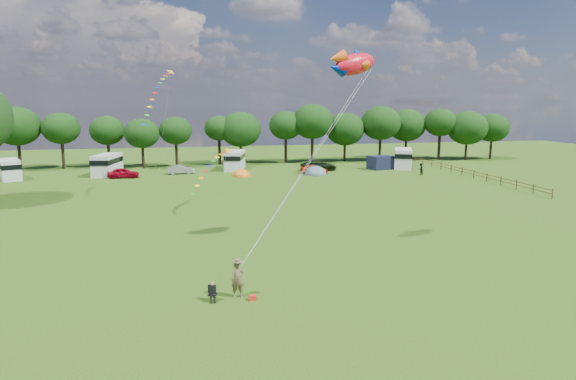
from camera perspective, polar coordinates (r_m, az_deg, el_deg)
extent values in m
plane|color=black|center=(29.93, 3.21, -10.28)|extent=(180.00, 180.00, 0.00)
cylinder|color=black|center=(86.76, -29.20, 3.47)|extent=(0.49, 0.49, 4.21)
ellipsoid|color=black|center=(86.42, -29.48, 6.61)|extent=(7.11, 7.11, 6.05)
cylinder|color=black|center=(85.41, -25.10, 3.73)|extent=(0.49, 0.49, 4.25)
ellipsoid|color=black|center=(85.09, -25.32, 6.62)|extent=(5.86, 5.86, 4.98)
cylinder|color=black|center=(84.73, -20.46, 3.89)|extent=(0.47, 0.47, 3.90)
ellipsoid|color=black|center=(84.41, -20.64, 6.62)|extent=(5.58, 5.58, 4.74)
cylinder|color=black|center=(81.07, -16.80, 3.72)|extent=(0.44, 0.44, 3.56)
ellipsoid|color=black|center=(80.74, -16.94, 6.44)|extent=(5.56, 5.56, 4.73)
cylinder|color=black|center=(81.72, -13.06, 4.08)|extent=(0.47, 0.47, 3.95)
ellipsoid|color=black|center=(81.40, -13.18, 6.86)|extent=(5.33, 5.33, 4.53)
cylinder|color=black|center=(83.65, -8.12, 4.52)|extent=(0.50, 0.50, 4.33)
ellipsoid|color=black|center=(83.34, -8.19, 7.27)|extent=(4.95, 4.95, 4.21)
cylinder|color=black|center=(83.56, -5.60, 4.21)|extent=(0.43, 0.43, 3.31)
ellipsoid|color=black|center=(83.21, -5.65, 7.15)|extent=(7.03, 7.03, 5.98)
cylinder|color=black|center=(84.97, -0.27, 4.72)|extent=(0.50, 0.50, 4.36)
ellipsoid|color=black|center=(84.65, -0.27, 7.67)|extent=(5.84, 5.84, 4.97)
cylinder|color=black|center=(85.15, 2.89, 4.78)|extent=(0.51, 0.51, 4.55)
ellipsoid|color=black|center=(84.81, 2.92, 8.12)|extent=(7.15, 7.15, 6.08)
cylinder|color=black|center=(87.68, 6.72, 4.45)|extent=(0.42, 0.42, 3.21)
ellipsoid|color=black|center=(87.35, 6.78, 7.18)|extent=(6.90, 6.90, 5.86)
cylinder|color=black|center=(89.30, 10.83, 4.75)|extent=(0.48, 0.48, 4.17)
ellipsoid|color=black|center=(88.97, 10.94, 7.81)|extent=(7.16, 7.16, 6.09)
cylinder|color=black|center=(93.51, 13.77, 4.73)|extent=(0.45, 0.45, 3.66)
ellipsoid|color=black|center=(93.20, 13.89, 7.46)|extent=(7.05, 7.05, 5.99)
cylinder|color=black|center=(93.75, 17.46, 4.86)|extent=(0.52, 0.52, 4.65)
ellipsoid|color=black|center=(93.46, 17.62, 7.64)|extent=(5.96, 5.96, 5.06)
cylinder|color=black|center=(95.10, 20.33, 4.32)|extent=(0.42, 0.42, 3.19)
ellipsoid|color=black|center=(94.79, 20.49, 6.91)|extent=(7.23, 7.23, 6.14)
cylinder|color=black|center=(98.38, 22.89, 4.43)|extent=(0.44, 0.44, 3.52)
ellipsoid|color=black|center=(98.10, 23.05, 6.81)|extent=(6.22, 6.22, 5.28)
cylinder|color=#472D19|center=(60.64, 28.84, -0.37)|extent=(0.12, 0.12, 1.20)
cylinder|color=#472D19|center=(62.89, 27.08, 0.12)|extent=(0.12, 0.12, 1.20)
cylinder|color=#472D19|center=(61.70, 27.97, 0.20)|extent=(0.08, 3.00, 0.08)
cylinder|color=#472D19|center=(61.77, 27.94, -0.17)|extent=(0.08, 3.00, 0.08)
cylinder|color=#472D19|center=(65.21, 25.44, 0.58)|extent=(0.12, 0.12, 1.20)
cylinder|color=#472D19|center=(63.99, 26.27, 0.66)|extent=(0.08, 3.00, 0.08)
cylinder|color=#472D19|center=(64.06, 26.24, 0.31)|extent=(0.08, 3.00, 0.08)
cylinder|color=#472D19|center=(67.59, 23.92, 1.01)|extent=(0.12, 0.12, 1.20)
cylinder|color=#472D19|center=(66.34, 24.69, 1.10)|extent=(0.08, 3.00, 0.08)
cylinder|color=#472D19|center=(66.40, 24.66, 0.76)|extent=(0.08, 3.00, 0.08)
cylinder|color=#472D19|center=(70.01, 22.50, 1.41)|extent=(0.12, 0.12, 1.20)
cylinder|color=#472D19|center=(68.74, 23.22, 1.50)|extent=(0.08, 3.00, 0.08)
cylinder|color=#472D19|center=(68.80, 23.19, 1.17)|extent=(0.08, 3.00, 0.08)
cylinder|color=#472D19|center=(72.47, 21.17, 1.78)|extent=(0.12, 0.12, 1.20)
cylinder|color=#472D19|center=(71.19, 21.84, 1.87)|extent=(0.08, 3.00, 0.08)
cylinder|color=#472D19|center=(71.24, 21.82, 1.56)|extent=(0.08, 3.00, 0.08)
cylinder|color=#472D19|center=(74.98, 19.93, 2.12)|extent=(0.12, 0.12, 1.20)
cylinder|color=#472D19|center=(73.67, 20.56, 2.22)|extent=(0.08, 3.00, 0.08)
cylinder|color=#472D19|center=(73.73, 20.54, 1.91)|extent=(0.08, 3.00, 0.08)
cylinder|color=#472D19|center=(77.52, 18.77, 2.44)|extent=(0.12, 0.12, 1.20)
cylinder|color=#472D19|center=(76.20, 19.36, 2.55)|extent=(0.08, 3.00, 0.08)
cylinder|color=#472D19|center=(76.25, 19.34, 2.25)|extent=(0.08, 3.00, 0.08)
cylinder|color=#472D19|center=(80.09, 17.69, 2.74)|extent=(0.12, 0.12, 1.20)
cylinder|color=#472D19|center=(78.75, 18.24, 2.85)|extent=(0.08, 3.00, 0.08)
cylinder|color=#472D19|center=(78.80, 18.22, 2.56)|extent=(0.08, 3.00, 0.08)
cylinder|color=#472D19|center=(82.69, 16.67, 3.02)|extent=(0.12, 0.12, 1.20)
cylinder|color=#472D19|center=(81.34, 17.19, 3.13)|extent=(0.08, 3.00, 0.08)
cylinder|color=#472D19|center=(81.39, 17.17, 2.85)|extent=(0.08, 3.00, 0.08)
cylinder|color=#472D19|center=(85.31, 15.72, 3.29)|extent=(0.12, 0.12, 1.20)
cylinder|color=#472D19|center=(83.95, 16.20, 3.39)|extent=(0.08, 3.00, 0.08)
cylinder|color=#472D19|center=(84.00, 16.18, 3.12)|extent=(0.08, 3.00, 0.08)
cylinder|color=#472D19|center=(87.96, 14.82, 3.53)|extent=(0.12, 0.12, 1.20)
cylinder|color=#472D19|center=(86.59, 15.27, 3.64)|extent=(0.08, 3.00, 0.08)
cylinder|color=#472D19|center=(86.64, 15.26, 3.38)|extent=(0.08, 3.00, 0.08)
imported|color=maroon|center=(71.70, -18.93, 1.93)|extent=(4.39, 1.81, 1.45)
imported|color=gray|center=(73.41, -12.60, 2.37)|extent=(3.72, 1.52, 1.29)
imported|color=#B82400|center=(72.16, 3.11, 2.44)|extent=(4.10, 1.72, 1.23)
imported|color=black|center=(75.38, 3.68, 2.90)|extent=(5.74, 2.66, 1.55)
cube|color=silver|center=(76.95, -30.10, 2.13)|extent=(4.34, 6.01, 2.77)
cube|color=black|center=(76.88, -30.13, 2.54)|extent=(4.43, 6.13, 0.66)
cylinder|color=black|center=(75.35, -29.90, 1.23)|extent=(0.83, 0.57, 0.78)
cylinder|color=black|center=(78.79, -30.15, 1.55)|extent=(0.83, 0.57, 0.78)
cube|color=silver|center=(75.12, -20.64, 2.81)|extent=(3.78, 6.53, 3.07)
cube|color=black|center=(75.05, -20.67, 3.28)|extent=(3.86, 6.66, 0.73)
cylinder|color=black|center=(73.47, -21.10, 1.76)|extent=(0.91, 0.48, 0.86)
cylinder|color=black|center=(77.06, -20.10, 2.19)|extent=(0.91, 0.48, 0.86)
cube|color=silver|center=(76.72, -6.32, 3.52)|extent=(3.90, 6.37, 2.97)
cube|color=black|center=(76.65, -6.33, 3.97)|extent=(3.98, 6.50, 0.70)
cylinder|color=black|center=(75.02, -6.52, 2.54)|extent=(0.88, 0.50, 0.83)
cylinder|color=black|center=(78.68, -6.10, 2.91)|extent=(0.88, 0.50, 0.83)
cube|color=silver|center=(80.64, 13.46, 3.68)|extent=(4.93, 6.71, 3.09)
cube|color=black|center=(80.57, 13.48, 4.12)|extent=(5.03, 6.85, 0.73)
cylinder|color=black|center=(78.85, 13.45, 2.72)|extent=(0.92, 0.65, 0.87)
cylinder|color=black|center=(82.70, 13.41, 3.06)|extent=(0.92, 0.65, 0.87)
ellipsoid|color=orange|center=(69.79, -5.52, 1.65)|extent=(2.56, 2.94, 2.10)
cylinder|color=orange|center=(69.79, -5.52, 1.66)|extent=(2.69, 2.69, 0.08)
ellipsoid|color=#475D66|center=(71.22, 3.28, 1.85)|extent=(3.26, 3.75, 2.55)
cylinder|color=#475D66|center=(71.22, 3.28, 1.87)|extent=(3.43, 3.43, 0.08)
cube|color=#161933|center=(78.19, 10.87, 3.22)|extent=(3.96, 3.48, 2.14)
imported|color=brown|center=(26.84, -5.98, -10.52)|extent=(0.78, 0.56, 2.01)
cylinder|color=#99999E|center=(26.57, -9.32, -12.71)|extent=(0.02, 0.02, 0.39)
cylinder|color=#99999E|center=(26.58, -8.50, -12.67)|extent=(0.02, 0.02, 0.39)
cylinder|color=#99999E|center=(26.91, -9.36, -12.40)|extent=(0.02, 0.02, 0.39)
cylinder|color=#99999E|center=(26.93, -8.55, -12.36)|extent=(0.02, 0.02, 0.39)
cube|color=black|center=(26.67, -8.94, -12.15)|extent=(0.55, 0.54, 0.04)
cube|color=black|center=(26.77, -8.98, -11.50)|extent=(0.43, 0.18, 0.47)
cube|color=black|center=(26.60, -8.96, -11.58)|extent=(0.37, 0.29, 0.49)
sphere|color=tan|center=(26.46, -8.98, -10.91)|extent=(0.19, 0.19, 0.19)
cube|color=red|center=(26.70, -4.23, -12.61)|extent=(0.40, 0.27, 0.28)
ellipsoid|color=red|center=(34.72, 7.94, 14.55)|extent=(3.93, 2.56, 2.13)
ellipsoid|color=#FFD000|center=(34.71, 7.93, 14.28)|extent=(2.46, 1.58, 1.17)
cone|color=#FF5610|center=(33.75, 5.78, 15.29)|extent=(1.55, 1.33, 1.12)
cone|color=#001FA7|center=(33.70, 5.76, 14.16)|extent=(1.55, 1.33, 1.12)
cone|color=#001FA7|center=(34.85, 8.11, 15.67)|extent=(1.06, 1.16, 0.95)
sphere|color=white|center=(35.86, 9.15, 14.71)|extent=(0.35, 0.35, 0.35)
sphere|color=black|center=(35.96, 9.20, 14.69)|extent=(0.18, 0.18, 0.18)
cube|color=gold|center=(56.06, -13.74, 13.43)|extent=(0.82, 0.82, 0.39)
cube|color=red|center=(55.56, -14.03, 13.22)|extent=(0.57, 0.56, 0.11)
cube|color=orange|center=(55.06, -14.33, 12.96)|extent=(0.57, 0.56, 0.12)
cube|color=yellow|center=(54.56, -14.62, 12.61)|extent=(0.57, 0.56, 0.13)
cube|color=#198C1E|center=(54.06, -14.92, 12.17)|extent=(0.57, 0.56, 0.14)
cube|color=#0C1EB2|center=(53.56, -15.21, 11.63)|extent=(0.56, 0.55, 0.15)
cube|color=red|center=(53.07, -15.51, 11.00)|extent=(0.56, 0.55, 0.16)
cube|color=orange|center=(52.59, -15.80, 10.27)|extent=(0.56, 0.55, 0.17)
cube|color=yellow|center=(52.11, -16.10, 9.44)|extent=(0.55, 0.54, 0.18)
cube|color=#198C1E|center=(51.65, -16.39, 8.50)|extent=(0.55, 0.54, 0.18)
cube|color=#0C1EB2|center=(51.21, -16.68, 7.46)|extent=(0.54, 0.53, 0.19)
cube|color=#FFA500|center=(48.66, -7.10, 4.65)|extent=(0.81, 0.81, 0.38)
cube|color=red|center=(48.19, -7.53, 4.45)|extent=(0.55, 0.56, 0.11)
cube|color=orange|center=(47.73, -7.97, 4.21)|extent=(0.55, 0.56, 0.12)
cube|color=yellow|center=(47.29, -8.41, 3.86)|extent=(0.55, 0.56, 0.13)
cube|color=#198C1E|center=(46.85, -8.86, 3.41)|extent=(0.55, 0.56, 0.14)
cube|color=#0C1EB2|center=(46.44, -9.32, 2.85)|extent=(0.54, 0.55, 0.15)
cube|color=red|center=(46.04, -9.78, 2.18)|extent=(0.54, 0.55, 0.16)
cube|color=orange|center=(45.66, -10.24, 1.41)|extent=(0.54, 0.54, 0.16)
cube|color=yellow|center=(45.31, -10.71, 0.52)|extent=(0.53, 0.54, 0.17)
cube|color=#198C1E|center=(44.98, -11.18, -0.49)|extent=(0.53, 0.54, 0.18)
imported|color=black|center=(73.00, 15.44, 2.39)|extent=(1.00, 0.83, 1.77)
imported|color=black|center=(78.95, 13.16, 3.10)|extent=(1.26, 0.69, 1.86)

